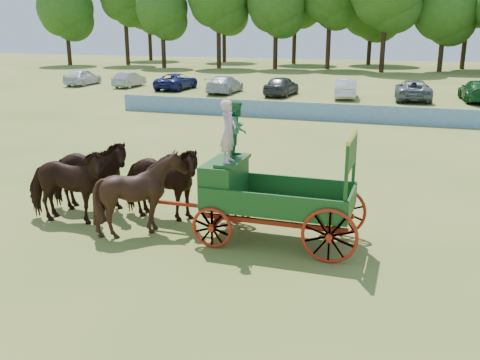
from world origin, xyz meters
name	(u,v)px	position (x,y,z in m)	size (l,w,h in m)	color
ground	(235,219)	(0.00, 0.00, 0.00)	(160.00, 160.00, 0.00)	olive
horse_lead_left	(66,186)	(-4.48, -1.80, 1.14)	(1.23, 2.69, 2.27)	black
horse_lead_right	(88,176)	(-4.48, -0.70, 1.14)	(1.23, 2.69, 2.27)	black
horse_wheel_left	(142,193)	(-2.08, -1.80, 1.14)	(1.84, 2.07, 2.28)	black
horse_wheel_right	(160,183)	(-2.08, -0.70, 1.14)	(1.23, 2.69, 2.27)	black
farm_dray	(252,180)	(0.88, -1.23, 1.62)	(5.99, 2.00, 3.75)	#A82E10
sponsor_banner	(314,111)	(-1.00, 18.00, 0.53)	(26.00, 0.08, 1.05)	#1C5299
parked_cars	(299,86)	(-4.47, 29.81, 0.77)	(41.89, 6.74, 1.62)	silver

